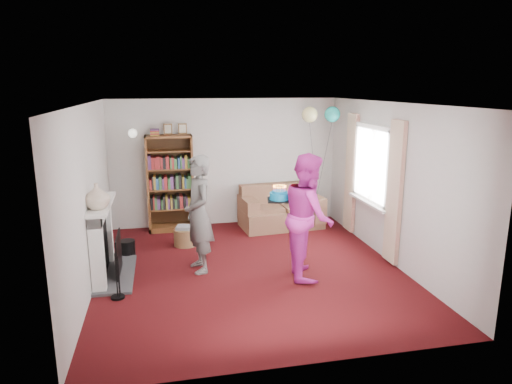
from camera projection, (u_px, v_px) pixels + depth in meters
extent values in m
plane|color=black|center=(250.00, 270.00, 6.96)|extent=(5.00, 5.00, 0.00)
cube|color=silver|center=(226.00, 162.00, 9.07)|extent=(4.50, 0.02, 2.50)
cube|color=silver|center=(88.00, 198.00, 6.23)|extent=(0.02, 5.00, 2.50)
cube|color=silver|center=(391.00, 183.00, 7.13)|extent=(0.02, 5.00, 2.50)
cube|color=white|center=(250.00, 103.00, 6.39)|extent=(4.50, 5.00, 0.01)
cube|color=#3F3F42|center=(115.00, 274.00, 6.75)|extent=(0.55, 1.40, 0.04)
cube|color=white|center=(97.00, 256.00, 6.08)|extent=(0.18, 0.14, 1.06)
cube|color=white|center=(106.00, 231.00, 7.13)|extent=(0.18, 0.14, 1.06)
cube|color=white|center=(99.00, 211.00, 6.50)|extent=(0.18, 1.24, 0.16)
cube|color=white|center=(101.00, 204.00, 6.48)|extent=(0.28, 1.35, 0.05)
cube|color=black|center=(101.00, 246.00, 6.61)|extent=(0.10, 0.80, 0.86)
cube|color=black|center=(119.00, 254.00, 6.69)|extent=(0.02, 0.70, 0.60)
cylinder|color=black|center=(116.00, 276.00, 5.96)|extent=(0.18, 0.18, 0.64)
cylinder|color=black|center=(127.00, 248.00, 7.51)|extent=(0.26, 0.26, 0.26)
cube|color=white|center=(374.00, 127.00, 7.50)|extent=(0.08, 1.30, 0.08)
cube|color=white|center=(370.00, 201.00, 7.79)|extent=(0.08, 1.30, 0.08)
cube|color=white|center=(374.00, 164.00, 7.65)|extent=(0.01, 1.15, 1.20)
cube|color=white|center=(368.00, 202.00, 7.79)|extent=(0.14, 1.32, 0.04)
cube|color=beige|center=(394.00, 193.00, 6.93)|extent=(0.07, 0.38, 2.20)
cube|color=beige|center=(351.00, 173.00, 8.49)|extent=(0.07, 0.38, 2.20)
cylinder|color=gold|center=(133.00, 132.00, 8.51)|extent=(0.04, 0.12, 0.04)
sphere|color=white|center=(133.00, 133.00, 8.43)|extent=(0.16, 0.16, 0.16)
cube|color=#472B14|center=(170.00, 181.00, 8.88)|extent=(0.87, 0.04, 1.84)
cube|color=brown|center=(148.00, 184.00, 8.61)|extent=(0.04, 0.42, 1.84)
cube|color=brown|center=(192.00, 182.00, 8.78)|extent=(0.04, 0.42, 1.84)
cube|color=brown|center=(168.00, 136.00, 8.49)|extent=(0.87, 0.42, 0.04)
cube|color=brown|center=(172.00, 227.00, 8.89)|extent=(0.87, 0.42, 0.10)
cube|color=brown|center=(171.00, 208.00, 8.81)|extent=(0.79, 0.38, 0.03)
cube|color=brown|center=(171.00, 188.00, 8.72)|extent=(0.79, 0.38, 0.02)
cube|color=brown|center=(170.00, 168.00, 8.63)|extent=(0.79, 0.38, 0.02)
cube|color=brown|center=(169.00, 151.00, 8.55)|extent=(0.79, 0.38, 0.02)
cube|color=maroon|center=(155.00, 132.00, 8.40)|extent=(0.16, 0.22, 0.12)
cube|color=brown|center=(168.00, 129.00, 8.51)|extent=(0.16, 0.02, 0.20)
cube|color=brown|center=(183.00, 129.00, 8.56)|extent=(0.16, 0.02, 0.20)
cube|color=brown|center=(281.00, 218.00, 9.03)|extent=(1.56, 0.83, 0.37)
cube|color=brown|center=(277.00, 199.00, 9.24)|extent=(1.56, 0.24, 0.64)
cube|color=brown|center=(248.00, 211.00, 8.86)|extent=(0.24, 0.78, 0.51)
cube|color=brown|center=(313.00, 207.00, 9.12)|extent=(0.24, 0.78, 0.51)
cube|color=brown|center=(265.00, 210.00, 8.84)|extent=(0.66, 0.53, 0.12)
cube|color=brown|center=(299.00, 208.00, 8.98)|extent=(0.66, 0.53, 0.12)
cylinder|color=#916343|center=(185.00, 237.00, 8.00)|extent=(0.40, 0.40, 0.30)
cube|color=beige|center=(185.00, 227.00, 7.96)|extent=(0.28, 0.22, 0.06)
imported|color=black|center=(199.00, 214.00, 6.76)|extent=(0.54, 0.71, 1.76)
imported|color=#C52799|center=(308.00, 216.00, 6.58)|extent=(0.82, 0.98, 1.82)
cube|color=black|center=(279.00, 200.00, 6.69)|extent=(0.35, 0.35, 0.02)
cylinder|color=#0D6C9C|center=(279.00, 196.00, 6.67)|extent=(0.29, 0.29, 0.10)
cylinder|color=#0D6C9C|center=(279.00, 192.00, 6.66)|extent=(0.21, 0.21, 0.04)
cylinder|color=pink|center=(285.00, 189.00, 6.67)|extent=(0.01, 0.01, 0.09)
sphere|color=orange|center=(285.00, 186.00, 6.66)|extent=(0.02, 0.02, 0.02)
cylinder|color=pink|center=(284.00, 189.00, 6.70)|extent=(0.01, 0.01, 0.09)
sphere|color=orange|center=(284.00, 186.00, 6.69)|extent=(0.02, 0.02, 0.02)
cylinder|color=pink|center=(282.00, 189.00, 6.72)|extent=(0.01, 0.01, 0.09)
sphere|color=orange|center=(282.00, 185.00, 6.71)|extent=(0.02, 0.02, 0.02)
cylinder|color=pink|center=(280.00, 188.00, 6.74)|extent=(0.01, 0.01, 0.09)
sphere|color=orange|center=(280.00, 185.00, 6.72)|extent=(0.02, 0.02, 0.02)
cylinder|color=pink|center=(277.00, 188.00, 6.73)|extent=(0.01, 0.01, 0.09)
sphere|color=orange|center=(277.00, 185.00, 6.72)|extent=(0.02, 0.02, 0.02)
cylinder|color=pink|center=(275.00, 189.00, 6.71)|extent=(0.01, 0.01, 0.09)
sphere|color=orange|center=(275.00, 185.00, 6.70)|extent=(0.02, 0.02, 0.02)
cylinder|color=pink|center=(274.00, 189.00, 6.69)|extent=(0.01, 0.01, 0.09)
sphere|color=orange|center=(274.00, 186.00, 6.67)|extent=(0.02, 0.02, 0.02)
cylinder|color=pink|center=(274.00, 190.00, 6.65)|extent=(0.01, 0.01, 0.09)
sphere|color=orange|center=(274.00, 186.00, 6.64)|extent=(0.02, 0.02, 0.02)
cylinder|color=pink|center=(274.00, 190.00, 6.62)|extent=(0.01, 0.01, 0.09)
sphere|color=orange|center=(274.00, 187.00, 6.61)|extent=(0.02, 0.02, 0.02)
cylinder|color=pink|center=(276.00, 191.00, 6.59)|extent=(0.01, 0.01, 0.09)
sphere|color=orange|center=(276.00, 187.00, 6.58)|extent=(0.02, 0.02, 0.02)
cylinder|color=pink|center=(278.00, 191.00, 6.57)|extent=(0.01, 0.01, 0.09)
sphere|color=orange|center=(278.00, 188.00, 6.56)|extent=(0.02, 0.02, 0.02)
cylinder|color=pink|center=(280.00, 191.00, 6.57)|extent=(0.01, 0.01, 0.09)
sphere|color=orange|center=(280.00, 188.00, 6.56)|extent=(0.02, 0.02, 0.02)
cylinder|color=pink|center=(283.00, 191.00, 6.58)|extent=(0.01, 0.01, 0.09)
sphere|color=orange|center=(283.00, 187.00, 6.57)|extent=(0.02, 0.02, 0.02)
cylinder|color=pink|center=(284.00, 190.00, 6.60)|extent=(0.01, 0.01, 0.09)
sphere|color=orange|center=(284.00, 187.00, 6.59)|extent=(0.02, 0.02, 0.02)
cylinder|color=pink|center=(285.00, 190.00, 6.63)|extent=(0.01, 0.01, 0.09)
sphere|color=orange|center=(285.00, 187.00, 6.62)|extent=(0.02, 0.02, 0.02)
sphere|color=#3F3F3F|center=(317.00, 196.00, 8.87)|extent=(0.02, 0.02, 0.02)
sphere|color=#1CAEA4|center=(332.00, 114.00, 8.47)|extent=(0.29, 0.29, 0.29)
sphere|color=#E6E48C|center=(310.00, 115.00, 8.39)|extent=(0.29, 0.29, 0.29)
imported|color=beige|center=(97.00, 196.00, 6.10)|extent=(0.39, 0.39, 0.35)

